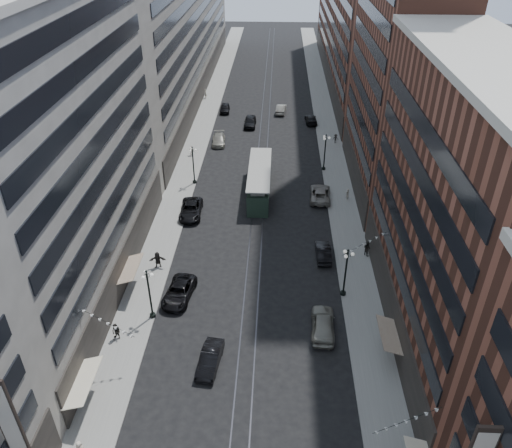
% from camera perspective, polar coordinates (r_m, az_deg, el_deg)
% --- Properties ---
extents(ground, '(220.00, 220.00, 0.00)m').
position_cam_1_polar(ground, '(74.49, 0.60, 6.30)').
color(ground, black).
rests_on(ground, ground).
extents(sidewalk_west, '(4.00, 180.00, 0.15)m').
position_cam_1_polar(sidewalk_west, '(84.53, -6.73, 9.47)').
color(sidewalk_west, gray).
rests_on(sidewalk_west, ground).
extents(sidewalk_east, '(4.00, 180.00, 0.15)m').
position_cam_1_polar(sidewalk_east, '(83.97, 8.47, 9.17)').
color(sidewalk_east, gray).
rests_on(sidewalk_east, ground).
extents(rail_west, '(0.12, 180.00, 0.02)m').
position_cam_1_polar(rail_west, '(83.57, 0.36, 9.37)').
color(rail_west, '#2D2D33').
rests_on(rail_west, ground).
extents(rail_east, '(0.12, 180.00, 0.02)m').
position_cam_1_polar(rail_east, '(83.54, 1.33, 9.35)').
color(rail_east, '#2D2D33').
rests_on(rail_east, ground).
extents(building_west_mid, '(8.00, 36.00, 28.00)m').
position_cam_1_polar(building_west_mid, '(48.03, -21.39, 6.88)').
color(building_west_mid, '#A49E92').
rests_on(building_west_mid, ground).
extents(building_west_far, '(8.00, 90.00, 26.00)m').
position_cam_1_polar(building_west_far, '(106.35, -8.50, 21.49)').
color(building_west_far, '#A49E92').
rests_on(building_west_far, ground).
extents(building_east_mid, '(8.00, 30.00, 24.00)m').
position_cam_1_polar(building_east_mid, '(43.25, 22.23, 0.74)').
color(building_east_mid, brown).
rests_on(building_east_mid, ground).
extents(building_east_tower, '(8.00, 26.00, 42.00)m').
position_cam_1_polar(building_east_tower, '(65.53, 16.68, 20.79)').
color(building_east_tower, brown).
rests_on(building_east_tower, ground).
extents(building_east_far, '(8.00, 72.00, 24.00)m').
position_cam_1_polar(building_east_far, '(114.61, 10.67, 21.60)').
color(building_east_far, brown).
rests_on(building_east_far, ground).
extents(lamppost_sw_far, '(1.03, 1.14, 5.52)m').
position_cam_1_polar(lamppost_sw_far, '(47.28, -12.09, -7.67)').
color(lamppost_sw_far, black).
rests_on(lamppost_sw_far, sidewalk_west).
extents(lamppost_sw_mid, '(1.03, 1.14, 5.52)m').
position_cam_1_polar(lamppost_sw_mid, '(69.53, -7.18, 6.85)').
color(lamppost_sw_mid, black).
rests_on(lamppost_sw_mid, sidewalk_west).
extents(lamppost_se_far, '(1.03, 1.14, 5.52)m').
position_cam_1_polar(lamppost_se_far, '(49.49, 10.22, -5.31)').
color(lamppost_se_far, black).
rests_on(lamppost_se_far, sidewalk_east).
extents(lamppost_se_mid, '(1.03, 1.14, 5.52)m').
position_cam_1_polar(lamppost_se_mid, '(73.47, 7.88, 8.26)').
color(lamppost_se_mid, black).
rests_on(lamppost_se_mid, sidewalk_east).
extents(streetcar, '(2.93, 13.25, 3.67)m').
position_cam_1_polar(streetcar, '(67.32, 0.40, 4.86)').
color(streetcar, '#213428').
rests_on(streetcar, ground).
extents(car_2, '(3.18, 5.67, 1.50)m').
position_cam_1_polar(car_2, '(50.52, -8.80, -7.67)').
color(car_2, black).
rests_on(car_2, ground).
extents(car_4, '(2.38, 5.34, 1.78)m').
position_cam_1_polar(car_4, '(46.82, 7.66, -11.24)').
color(car_4, gray).
rests_on(car_4, ground).
extents(car_5, '(2.10, 4.65, 1.48)m').
position_cam_1_polar(car_5, '(43.89, -5.27, -15.11)').
color(car_5, black).
rests_on(car_5, ground).
extents(pedestrian_2, '(0.93, 0.73, 1.69)m').
position_cam_1_polar(pedestrian_2, '(47.26, -15.68, -11.75)').
color(pedestrian_2, black).
rests_on(pedestrian_2, sidewalk_west).
extents(car_7, '(2.85, 5.79, 1.58)m').
position_cam_1_polar(car_7, '(63.27, -7.45, 1.65)').
color(car_7, black).
rests_on(car_7, ground).
extents(car_8, '(2.38, 5.13, 1.45)m').
position_cam_1_polar(car_8, '(82.84, -4.28, 9.59)').
color(car_8, gray).
rests_on(car_8, ground).
extents(car_9, '(1.95, 4.41, 1.47)m').
position_cam_1_polar(car_9, '(96.64, -3.58, 13.08)').
color(car_9, black).
rests_on(car_9, ground).
extents(car_10, '(1.62, 4.44, 1.45)m').
position_cam_1_polar(car_10, '(55.75, 7.70, -3.20)').
color(car_10, black).
rests_on(car_10, ground).
extents(car_11, '(2.94, 5.77, 1.56)m').
position_cam_1_polar(car_11, '(66.86, 7.34, 3.47)').
color(car_11, gray).
rests_on(car_11, ground).
extents(car_12, '(2.21, 4.86, 1.38)m').
position_cam_1_polar(car_12, '(91.73, 6.29, 11.81)').
color(car_12, black).
rests_on(car_12, ground).
extents(car_13, '(2.08, 4.99, 1.69)m').
position_cam_1_polar(car_13, '(89.70, -0.68, 11.62)').
color(car_13, black).
rests_on(car_13, ground).
extents(car_14, '(2.06, 4.84, 1.55)m').
position_cam_1_polar(car_14, '(96.06, 2.88, 13.00)').
color(car_14, gray).
rests_on(car_14, ground).
extents(pedestrian_5, '(1.78, 0.74, 1.86)m').
position_cam_1_polar(pedestrian_5, '(54.56, -11.18, -4.02)').
color(pedestrian_5, black).
rests_on(pedestrian_5, sidewalk_west).
extents(pedestrian_6, '(0.93, 0.56, 1.49)m').
position_cam_1_polar(pedestrian_6, '(78.84, -7.39, 8.30)').
color(pedestrian_6, '#B4A595').
rests_on(pedestrian_6, sidewalk_west).
extents(pedestrian_7, '(0.88, 0.97, 1.76)m').
position_cam_1_polar(pedestrian_7, '(56.67, 12.58, -2.72)').
color(pedestrian_7, black).
rests_on(pedestrian_7, sidewalk_east).
extents(pedestrian_8, '(0.68, 0.67, 1.58)m').
position_cam_1_polar(pedestrian_8, '(66.92, 10.41, 3.37)').
color(pedestrian_8, '#B5A996').
rests_on(pedestrian_8, sidewalk_east).
extents(pedestrian_9, '(1.00, 0.50, 1.50)m').
position_cam_1_polar(pedestrian_9, '(83.61, 9.08, 9.63)').
color(pedestrian_9, black).
rests_on(pedestrian_9, sidewalk_east).
extents(pedestrian_extra_0, '(0.62, 0.78, 1.86)m').
position_cam_1_polar(pedestrian_extra_0, '(103.98, -5.79, 14.61)').
color(pedestrian_extra_0, '#AAA58D').
rests_on(pedestrian_extra_0, sidewalk_west).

